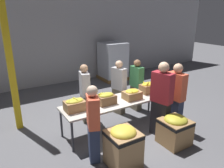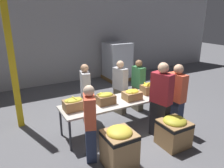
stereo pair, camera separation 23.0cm
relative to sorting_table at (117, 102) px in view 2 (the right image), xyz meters
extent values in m
plane|color=slate|center=(0.00, 0.00, -0.70)|extent=(30.00, 30.00, 0.00)
cube|color=#A8A8AD|center=(0.00, 4.29, 1.30)|extent=(16.00, 0.08, 4.00)
cube|color=beige|center=(0.00, 0.00, 0.03)|extent=(2.74, 0.80, 0.04)
cylinder|color=#38383D|center=(-1.31, -0.34, -0.34)|extent=(0.05, 0.05, 0.70)
cylinder|color=#38383D|center=(1.31, -0.34, -0.34)|extent=(0.05, 0.05, 0.70)
cylinder|color=#38383D|center=(-1.31, 0.34, -0.34)|extent=(0.05, 0.05, 0.70)
cylinder|color=#38383D|center=(1.31, 0.34, -0.34)|extent=(0.05, 0.05, 0.70)
cube|color=#A37A4C|center=(-1.08, 0.02, 0.16)|extent=(0.43, 0.31, 0.21)
ellipsoid|color=gold|center=(-1.08, 0.02, 0.27)|extent=(0.39, 0.25, 0.09)
ellipsoid|color=gold|center=(-1.18, 0.04, 0.30)|extent=(0.14, 0.18, 0.04)
ellipsoid|color=gold|center=(-1.06, 0.03, 0.31)|extent=(0.09, 0.21, 0.05)
cube|color=olive|center=(-0.32, -0.03, 0.15)|extent=(0.41, 0.28, 0.21)
ellipsoid|color=gold|center=(-0.32, -0.03, 0.26)|extent=(0.36, 0.24, 0.10)
ellipsoid|color=gold|center=(-0.42, 0.02, 0.30)|extent=(0.09, 0.15, 0.05)
ellipsoid|color=gold|center=(-0.43, 0.03, 0.30)|extent=(0.20, 0.08, 0.06)
cube|color=#A37A4C|center=(0.37, -0.09, 0.14)|extent=(0.42, 0.32, 0.19)
ellipsoid|color=yellow|center=(0.37, -0.09, 0.24)|extent=(0.33, 0.27, 0.09)
ellipsoid|color=yellow|center=(0.39, -0.08, 0.28)|extent=(0.16, 0.06, 0.04)
ellipsoid|color=yellow|center=(0.31, -0.14, 0.28)|extent=(0.11, 0.16, 0.04)
ellipsoid|color=yellow|center=(0.39, -0.03, 0.26)|extent=(0.16, 0.10, 0.05)
cube|color=olive|center=(0.99, 0.04, 0.16)|extent=(0.44, 0.28, 0.23)
ellipsoid|color=gold|center=(0.99, 0.04, 0.28)|extent=(0.40, 0.24, 0.09)
ellipsoid|color=gold|center=(1.12, 0.01, 0.31)|extent=(0.13, 0.20, 0.06)
ellipsoid|color=gold|center=(0.92, 0.00, 0.33)|extent=(0.20, 0.16, 0.05)
ellipsoid|color=gold|center=(0.89, 0.10, 0.31)|extent=(0.13, 0.22, 0.05)
cube|color=#6B604C|center=(1.08, 0.66, -0.34)|extent=(0.20, 0.35, 0.71)
cube|color=#387A47|center=(1.08, 0.66, 0.31)|extent=(0.21, 0.41, 0.59)
sphere|color=#896042|center=(1.08, 0.66, 0.71)|extent=(0.20, 0.20, 0.20)
cube|color=black|center=(0.69, -0.76, -0.28)|extent=(0.31, 0.44, 0.83)
cube|color=maroon|center=(0.69, -0.76, 0.48)|extent=(0.35, 0.51, 0.69)
sphere|color=#DBAD89|center=(0.69, -0.76, 0.94)|extent=(0.24, 0.24, 0.24)
cube|color=#6B604C|center=(0.51, 0.72, -0.33)|extent=(0.27, 0.38, 0.73)
cube|color=#B2B2B7|center=(0.51, 0.72, 0.33)|extent=(0.30, 0.45, 0.60)
sphere|color=#DBAD89|center=(0.51, 0.72, 0.73)|extent=(0.21, 0.21, 0.21)
cube|color=#2D3856|center=(1.17, -0.73, -0.30)|extent=(0.24, 0.39, 0.79)
cube|color=#EA5B3D|center=(1.17, -0.73, 0.41)|extent=(0.26, 0.46, 0.65)
sphere|color=#DBAD89|center=(1.17, -0.73, 0.85)|extent=(0.22, 0.22, 0.22)
cube|color=#6B604C|center=(-0.49, 0.78, -0.33)|extent=(0.26, 0.38, 0.73)
cube|color=#B2B2B7|center=(-0.49, 0.78, 0.33)|extent=(0.29, 0.45, 0.60)
sphere|color=tan|center=(-0.49, 0.78, 0.74)|extent=(0.21, 0.21, 0.21)
cube|color=#2D3856|center=(-1.04, -0.77, -0.33)|extent=(0.29, 0.39, 0.73)
cube|color=#EA5B3D|center=(-1.04, -0.77, 0.33)|extent=(0.33, 0.45, 0.60)
sphere|color=beige|center=(-1.04, -0.77, 0.73)|extent=(0.21, 0.21, 0.21)
cube|color=tan|center=(-0.65, -1.21, -0.35)|extent=(0.56, 0.56, 0.69)
cube|color=black|center=(-0.65, -1.21, -0.06)|extent=(0.57, 0.57, 0.07)
ellipsoid|color=yellow|center=(-0.65, -1.21, 0.01)|extent=(0.48, 0.48, 0.20)
cube|color=#A37A4C|center=(0.70, -1.21, -0.41)|extent=(0.58, 0.58, 0.57)
cube|color=black|center=(0.70, -1.21, -0.18)|extent=(0.58, 0.58, 0.07)
ellipsoid|color=gold|center=(0.70, -1.21, -0.12)|extent=(0.49, 0.49, 0.20)
cube|color=gold|center=(-2.08, 1.31, 1.30)|extent=(0.15, 0.15, 4.00)
cube|color=olive|center=(2.10, 3.62, -0.63)|extent=(1.06, 1.06, 0.13)
cube|color=silver|center=(2.10, 3.62, 0.15)|extent=(0.98, 0.98, 1.43)
camera|label=1|loc=(-2.64, -4.06, 2.09)|focal=35.00mm
camera|label=2|loc=(-2.44, -4.18, 2.09)|focal=35.00mm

